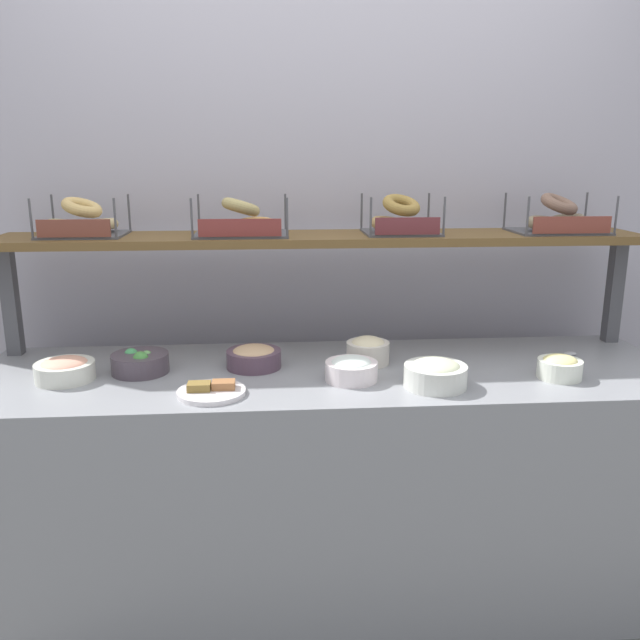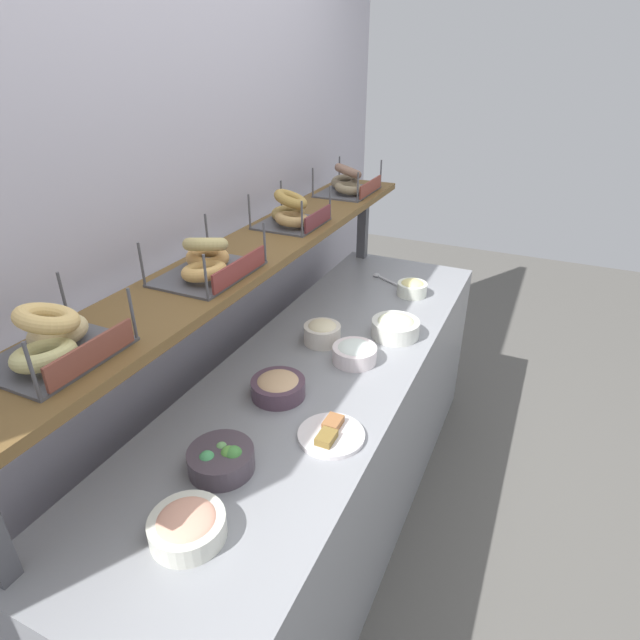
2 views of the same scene
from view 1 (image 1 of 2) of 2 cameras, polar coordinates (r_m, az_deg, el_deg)
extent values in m
plane|color=#595651|center=(2.62, 0.76, -22.32)|extent=(8.00, 8.00, 0.00)
cube|color=#B4B0BE|center=(2.67, -0.22, 6.53)|extent=(3.58, 0.06, 2.40)
cube|color=gray|center=(2.39, 0.79, -14.11)|extent=(2.38, 0.70, 0.85)
cube|color=#4C4C51|center=(2.59, -25.53, 1.51)|extent=(0.05, 0.05, 0.40)
cube|color=#4C4C51|center=(2.76, 24.44, 2.32)|extent=(0.05, 0.05, 0.40)
cube|color=brown|center=(2.39, 0.27, 7.17)|extent=(2.34, 0.32, 0.03)
cylinder|color=#4B4049|center=(2.27, -15.51, -3.67)|extent=(0.19, 0.19, 0.07)
sphere|color=#4AA460|center=(2.29, -16.25, -2.96)|extent=(0.05, 0.05, 0.05)
sphere|color=#6DA85F|center=(2.26, -14.96, -3.03)|extent=(0.04, 0.04, 0.04)
sphere|color=#4A9142|center=(2.22, -15.46, -3.39)|extent=(0.05, 0.05, 0.05)
sphere|color=#5EA242|center=(2.23, -15.47, -3.30)|extent=(0.05, 0.05, 0.05)
cylinder|color=silver|center=(2.28, 4.22, -2.88)|extent=(0.15, 0.15, 0.08)
ellipsoid|color=beige|center=(2.28, 4.23, -2.11)|extent=(0.12, 0.12, 0.05)
cylinder|color=silver|center=(2.27, -21.48, -4.22)|extent=(0.19, 0.19, 0.06)
ellipsoid|color=#EEA78B|center=(2.26, -21.53, -3.62)|extent=(0.15, 0.15, 0.04)
cylinder|color=white|center=(2.27, 20.29, -4.04)|extent=(0.14, 0.14, 0.06)
ellipsoid|color=#F9ED96|center=(2.26, 20.35, -3.42)|extent=(0.11, 0.11, 0.04)
cylinder|color=silver|center=(2.08, 10.09, -4.86)|extent=(0.20, 0.20, 0.07)
ellipsoid|color=beige|center=(2.07, 10.13, -4.09)|extent=(0.15, 0.15, 0.05)
cylinder|color=white|center=(2.11, 2.77, -4.49)|extent=(0.17, 0.17, 0.06)
ellipsoid|color=white|center=(2.10, 2.77, -3.82)|extent=(0.13, 0.13, 0.04)
cylinder|color=#553E4E|center=(2.25, -5.83, -3.41)|extent=(0.19, 0.19, 0.06)
ellipsoid|color=tan|center=(2.24, -5.85, -2.79)|extent=(0.15, 0.15, 0.04)
cylinder|color=white|center=(2.02, -9.51, -6.27)|extent=(0.21, 0.21, 0.01)
cube|color=olive|center=(2.02, -10.57, -5.76)|extent=(0.07, 0.05, 0.02)
cube|color=#9F663B|center=(2.02, -8.47, -5.64)|extent=(0.07, 0.05, 0.02)
cube|color=#B7B7BC|center=(2.46, 20.96, -3.36)|extent=(0.08, 0.13, 0.01)
ellipsoid|color=#B7B7BC|center=(2.54, 21.13, -2.75)|extent=(0.04, 0.03, 0.01)
cube|color=#4C4C51|center=(2.49, -19.99, 7.05)|extent=(0.29, 0.24, 0.01)
cylinder|color=#4C4C51|center=(2.41, -24.04, 8.06)|extent=(0.01, 0.01, 0.14)
cylinder|color=#4C4C51|center=(2.33, -17.55, 8.46)|extent=(0.01, 0.01, 0.14)
cylinder|color=#4C4C51|center=(2.63, -22.40, 8.63)|extent=(0.01, 0.01, 0.14)
cylinder|color=#4C4C51|center=(2.56, -16.41, 8.99)|extent=(0.01, 0.01, 0.14)
cube|color=brown|center=(2.37, -20.82, 7.53)|extent=(0.24, 0.01, 0.06)
torus|color=#C4BC78|center=(2.47, -21.37, 7.72)|extent=(0.19, 0.19, 0.06)
torus|color=tan|center=(2.51, -18.88, 7.93)|extent=(0.20, 0.20, 0.06)
torus|color=#DEB66B|center=(2.48, -20.18, 9.27)|extent=(0.19, 0.18, 0.08)
cube|color=#4C4C51|center=(2.37, -6.90, 7.49)|extent=(0.33, 0.24, 0.01)
cylinder|color=#4C4C51|center=(2.27, -11.20, 8.68)|extent=(0.01, 0.01, 0.14)
cylinder|color=#4C4C51|center=(2.25, -2.91, 8.90)|extent=(0.01, 0.01, 0.14)
cylinder|color=#4C4C51|center=(2.49, -10.60, 9.20)|extent=(0.01, 0.01, 0.14)
cylinder|color=#4C4C51|center=(2.48, -3.06, 9.39)|extent=(0.01, 0.01, 0.14)
cube|color=maroon|center=(2.25, -7.05, 8.04)|extent=(0.28, 0.01, 0.06)
torus|color=tan|center=(2.34, -8.39, 8.19)|extent=(0.18, 0.19, 0.06)
torus|color=tan|center=(2.40, -5.68, 8.34)|extent=(0.18, 0.18, 0.05)
torus|color=tan|center=(2.36, -6.97, 9.82)|extent=(0.19, 0.19, 0.08)
cube|color=#4C4C51|center=(2.43, 7.08, 7.64)|extent=(0.27, 0.24, 0.01)
cylinder|color=#4C4C51|center=(2.29, 4.48, 8.96)|extent=(0.01, 0.01, 0.14)
cylinder|color=#4C4C51|center=(2.34, 10.84, 8.87)|extent=(0.01, 0.01, 0.14)
cylinder|color=#4C4C51|center=(2.51, 3.67, 9.45)|extent=(0.01, 0.01, 0.14)
cylinder|color=#4C4C51|center=(2.56, 9.50, 9.38)|extent=(0.01, 0.01, 0.14)
cube|color=brown|center=(2.31, 7.70, 8.17)|extent=(0.23, 0.01, 0.06)
torus|color=#AB8751|center=(2.39, 6.13, 8.36)|extent=(0.20, 0.20, 0.06)
torus|color=#A08246|center=(2.47, 7.87, 8.39)|extent=(0.20, 0.20, 0.05)
torus|color=#A4813E|center=(2.42, 7.16, 9.98)|extent=(0.19, 0.19, 0.09)
cube|color=#4C4C51|center=(2.60, 20.06, 7.33)|extent=(0.33, 0.24, 0.01)
cylinder|color=#4C4C51|center=(2.43, 17.78, 8.64)|extent=(0.01, 0.01, 0.14)
cylinder|color=#4C4C51|center=(2.57, 24.57, 8.31)|extent=(0.01, 0.01, 0.14)
cylinder|color=#4C4C51|center=(2.64, 15.92, 9.18)|extent=(0.01, 0.01, 0.14)
cylinder|color=#4C4C51|center=(2.77, 22.30, 8.88)|extent=(0.01, 0.01, 0.14)
cube|color=brown|center=(2.49, 21.26, 7.78)|extent=(0.28, 0.01, 0.06)
torus|color=#817256|center=(2.55, 19.19, 8.00)|extent=(0.20, 0.20, 0.06)
torus|color=#7F7056|center=(2.65, 20.81, 8.13)|extent=(0.17, 0.16, 0.06)
torus|color=#826250|center=(2.59, 20.26, 9.54)|extent=(0.20, 0.20, 0.09)
camera|label=2|loc=(1.96, -51.33, 19.69)|focal=29.14mm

